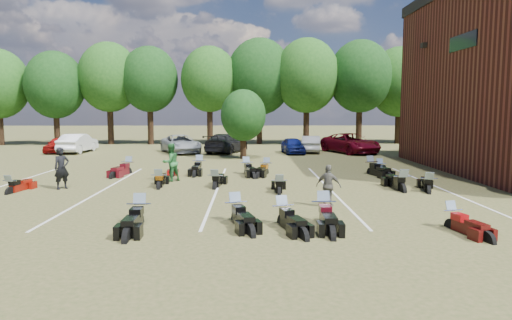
{
  "coord_description": "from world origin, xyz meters",
  "views": [
    {
      "loc": [
        -1.56,
        -16.93,
        3.56
      ],
      "look_at": [
        -1.26,
        4.0,
        1.2
      ],
      "focal_mm": 32.0,
      "sensor_mm": 36.0,
      "label": 1
    }
  ],
  "objects_px": {
    "person_black": "(62,168)",
    "motorcycle_3": "(236,222)",
    "motorcycle_7": "(10,194)",
    "person_green": "(171,162)",
    "person_grey": "(329,186)",
    "motorcycle_14": "(128,174)",
    "car_0": "(60,145)",
    "car_4": "(293,146)"
  },
  "relations": [
    {
      "from": "person_black",
      "to": "motorcycle_3",
      "type": "distance_m",
      "value": 10.0
    },
    {
      "from": "motorcycle_7",
      "to": "person_green",
      "type": "bearing_deg",
      "value": -144.33
    },
    {
      "from": "person_black",
      "to": "person_grey",
      "type": "distance_m",
      "value": 11.87
    },
    {
      "from": "motorcycle_14",
      "to": "motorcycle_3",
      "type": "bearing_deg",
      "value": -48.61
    },
    {
      "from": "car_0",
      "to": "person_black",
      "type": "bearing_deg",
      "value": -68.26
    },
    {
      "from": "car_0",
      "to": "person_black",
      "type": "relative_size",
      "value": 2.05
    },
    {
      "from": "car_4",
      "to": "motorcycle_7",
      "type": "xyz_separation_m",
      "value": [
        -13.54,
        -17.1,
        -0.64
      ]
    },
    {
      "from": "person_green",
      "to": "motorcycle_3",
      "type": "distance_m",
      "value": 8.96
    },
    {
      "from": "car_4",
      "to": "motorcycle_3",
      "type": "xyz_separation_m",
      "value": [
        -3.89,
        -22.02,
        -0.64
      ]
    },
    {
      "from": "person_black",
      "to": "motorcycle_7",
      "type": "height_order",
      "value": "person_black"
    },
    {
      "from": "person_green",
      "to": "motorcycle_14",
      "type": "distance_m",
      "value": 3.96
    },
    {
      "from": "person_green",
      "to": "person_black",
      "type": "bearing_deg",
      "value": -16.13
    },
    {
      "from": "car_0",
      "to": "motorcycle_7",
      "type": "xyz_separation_m",
      "value": [
        5.34,
        -18.09,
        -0.65
      ]
    },
    {
      "from": "person_black",
      "to": "person_grey",
      "type": "relative_size",
      "value": 1.2
    },
    {
      "from": "car_4",
      "to": "motorcycle_14",
      "type": "relative_size",
      "value": 1.58
    },
    {
      "from": "motorcycle_3",
      "to": "motorcycle_14",
      "type": "height_order",
      "value": "motorcycle_14"
    },
    {
      "from": "person_green",
      "to": "motorcycle_7",
      "type": "distance_m",
      "value": 7.08
    },
    {
      "from": "person_black",
      "to": "motorcycle_3",
      "type": "height_order",
      "value": "person_black"
    },
    {
      "from": "car_4",
      "to": "person_green",
      "type": "xyz_separation_m",
      "value": [
        -7.34,
        -13.8,
        0.29
      ]
    },
    {
      "from": "motorcycle_7",
      "to": "motorcycle_14",
      "type": "xyz_separation_m",
      "value": [
        3.38,
        5.92,
        0.0
      ]
    },
    {
      "from": "person_black",
      "to": "motorcycle_7",
      "type": "relative_size",
      "value": 0.92
    },
    {
      "from": "person_black",
      "to": "person_grey",
      "type": "height_order",
      "value": "person_black"
    },
    {
      "from": "car_0",
      "to": "car_4",
      "type": "xyz_separation_m",
      "value": [
        18.88,
        -1.0,
        -0.01
      ]
    },
    {
      "from": "motorcycle_3",
      "to": "motorcycle_7",
      "type": "distance_m",
      "value": 10.83
    },
    {
      "from": "car_4",
      "to": "motorcycle_7",
      "type": "height_order",
      "value": "car_4"
    },
    {
      "from": "person_green",
      "to": "car_0",
      "type": "bearing_deg",
      "value": -94.06
    },
    {
      "from": "person_black",
      "to": "motorcycle_14",
      "type": "height_order",
      "value": "person_black"
    },
    {
      "from": "motorcycle_3",
      "to": "motorcycle_7",
      "type": "height_order",
      "value": "motorcycle_3"
    },
    {
      "from": "motorcycle_3",
      "to": "motorcycle_7",
      "type": "relative_size",
      "value": 1.15
    },
    {
      "from": "person_grey",
      "to": "person_black",
      "type": "bearing_deg",
      "value": 4.77
    },
    {
      "from": "person_black",
      "to": "motorcycle_14",
      "type": "bearing_deg",
      "value": 26.33
    },
    {
      "from": "car_0",
      "to": "motorcycle_14",
      "type": "height_order",
      "value": "car_0"
    },
    {
      "from": "person_black",
      "to": "motorcycle_3",
      "type": "bearing_deg",
      "value": -82.13
    },
    {
      "from": "person_black",
      "to": "person_green",
      "type": "bearing_deg",
      "value": -18.81
    },
    {
      "from": "person_green",
      "to": "motorcycle_7",
      "type": "bearing_deg",
      "value": -14.02
    },
    {
      "from": "car_4",
      "to": "person_green",
      "type": "relative_size",
      "value": 2.01
    },
    {
      "from": "person_black",
      "to": "motorcycle_7",
      "type": "xyz_separation_m",
      "value": [
        -1.74,
        -1.13,
        -0.93
      ]
    },
    {
      "from": "motorcycle_3",
      "to": "motorcycle_7",
      "type": "bearing_deg",
      "value": 136.68
    },
    {
      "from": "car_4",
      "to": "person_green",
      "type": "height_order",
      "value": "person_green"
    },
    {
      "from": "car_0",
      "to": "person_green",
      "type": "bearing_deg",
      "value": -52.97
    },
    {
      "from": "car_4",
      "to": "motorcycle_3",
      "type": "bearing_deg",
      "value": -105.61
    },
    {
      "from": "person_grey",
      "to": "motorcycle_7",
      "type": "relative_size",
      "value": 0.77
    }
  ]
}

